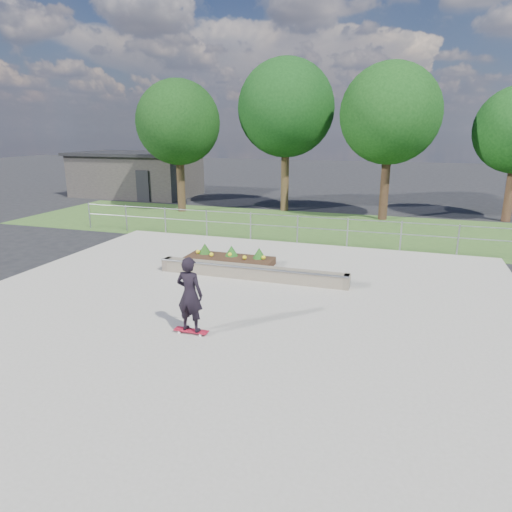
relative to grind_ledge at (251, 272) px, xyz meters
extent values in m
plane|color=black|center=(0.29, -2.54, -0.26)|extent=(120.00, 120.00, 0.00)
cube|color=#315120|center=(0.29, 8.46, -0.25)|extent=(30.00, 8.00, 0.02)
cube|color=gray|center=(0.29, -2.54, -0.23)|extent=(15.00, 15.00, 0.06)
cylinder|color=#999CA1|center=(-9.71, 4.96, 0.34)|extent=(0.06, 0.06, 1.20)
cylinder|color=gray|center=(-7.71, 4.96, 0.34)|extent=(0.06, 0.06, 1.20)
cylinder|color=gray|center=(-5.71, 4.96, 0.34)|extent=(0.06, 0.06, 1.20)
cylinder|color=gray|center=(-3.71, 4.96, 0.34)|extent=(0.06, 0.06, 1.20)
cylinder|color=gray|center=(-1.71, 4.96, 0.34)|extent=(0.06, 0.06, 1.20)
cylinder|color=gray|center=(0.29, 4.96, 0.34)|extent=(0.06, 0.06, 1.20)
cylinder|color=#93969B|center=(2.29, 4.96, 0.34)|extent=(0.06, 0.06, 1.20)
cylinder|color=#97999F|center=(4.29, 4.96, 0.34)|extent=(0.06, 0.06, 1.20)
cylinder|color=gray|center=(6.29, 4.96, 0.34)|extent=(0.06, 0.06, 1.20)
cylinder|color=gray|center=(0.29, 4.96, 0.89)|extent=(20.00, 0.04, 0.04)
cylinder|color=#9B9EA3|center=(0.29, 4.96, 0.44)|extent=(20.00, 0.04, 0.04)
cube|color=#2B2826|center=(-13.71, 15.46, 1.14)|extent=(8.00, 5.00, 2.80)
cube|color=black|center=(-13.71, 15.46, 2.64)|extent=(8.40, 5.40, 0.20)
cube|color=black|center=(-11.71, 12.91, 0.74)|extent=(0.90, 0.10, 2.00)
cylinder|color=#322114|center=(-7.71, 10.46, 1.20)|extent=(0.44, 0.44, 2.93)
sphere|color=black|center=(-7.71, 10.46, 4.61)|extent=(4.55, 4.55, 4.55)
cylinder|color=#372616|center=(-2.21, 12.46, 1.42)|extent=(0.44, 0.44, 3.38)
sphere|color=black|center=(-2.21, 12.46, 5.36)|extent=(5.25, 5.25, 5.25)
cylinder|color=black|center=(3.29, 11.46, 1.31)|extent=(0.44, 0.44, 3.15)
sphere|color=black|center=(3.29, 11.46, 4.99)|extent=(4.90, 4.90, 4.90)
cylinder|color=#372116|center=(9.29, 12.96, 1.09)|extent=(0.44, 0.44, 2.70)
cube|color=brown|center=(0.00, 0.00, 0.00)|extent=(6.00, 0.40, 0.40)
cylinder|color=gray|center=(0.00, -0.20, 0.20)|extent=(6.00, 0.06, 0.06)
cube|color=brown|center=(-2.90, 0.00, 0.00)|extent=(0.15, 0.42, 0.40)
cube|color=brown|center=(2.90, 0.00, 0.00)|extent=(0.15, 0.42, 0.40)
cube|color=black|center=(-1.21, 1.19, -0.08)|extent=(3.00, 1.20, 0.25)
sphere|color=yellow|center=(-2.41, 1.29, 0.13)|extent=(0.14, 0.14, 0.14)
sphere|color=yellow|center=(-1.81, 1.09, 0.13)|extent=(0.14, 0.14, 0.14)
sphere|color=yellow|center=(-1.21, 1.29, 0.13)|extent=(0.14, 0.14, 0.14)
sphere|color=yellow|center=(-0.61, 1.09, 0.13)|extent=(0.14, 0.14, 0.14)
sphere|color=yellow|center=(-0.01, 1.29, 0.13)|extent=(0.14, 0.14, 0.14)
cone|color=#183F12|center=(-2.21, 1.44, 0.23)|extent=(0.44, 0.44, 0.36)
cone|color=#174B15|center=(-1.21, 1.44, 0.23)|extent=(0.44, 0.44, 0.36)
cone|color=#174513|center=(-0.21, 1.44, 0.23)|extent=(0.44, 0.44, 0.36)
cylinder|color=white|center=(-0.29, -4.24, -0.18)|extent=(0.05, 0.03, 0.05)
cylinder|color=white|center=(-0.29, -4.06, -0.18)|extent=(0.05, 0.03, 0.05)
cylinder|color=white|center=(0.23, -4.24, -0.18)|extent=(0.05, 0.03, 0.05)
cylinder|color=white|center=(0.23, -4.06, -0.18)|extent=(0.05, 0.03, 0.05)
cylinder|color=#9A9A9F|center=(-0.29, -4.15, -0.15)|extent=(0.02, 0.18, 0.02)
cylinder|color=#A3A3A8|center=(0.23, -4.15, -0.15)|extent=(0.02, 0.18, 0.02)
cube|color=maroon|center=(-0.03, -4.15, -0.13)|extent=(0.80, 0.21, 0.02)
imported|color=black|center=(-0.03, -4.15, 0.73)|extent=(0.65, 0.45, 1.71)
camera|label=1|loc=(4.30, -12.69, 4.25)|focal=32.00mm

